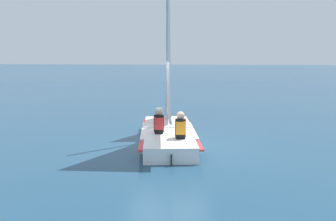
% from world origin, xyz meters
% --- Properties ---
extents(ground_plane, '(260.00, 260.00, 0.00)m').
position_xyz_m(ground_plane, '(0.00, 0.00, 0.00)').
color(ground_plane, navy).
extents(sailboat_main, '(4.50, 2.42, 5.65)m').
position_xyz_m(sailboat_main, '(-0.06, -0.01, 0.80)').
color(sailboat_main, white).
rests_on(sailboat_main, ground_plane).
extents(sailor_helm, '(0.38, 0.35, 1.16)m').
position_xyz_m(sailor_helm, '(-0.52, 0.19, 0.63)').
color(sailor_helm, black).
rests_on(sailor_helm, ground_plane).
extents(sailor_crew, '(0.38, 0.35, 1.16)m').
position_xyz_m(sailor_crew, '(-1.04, -0.51, 0.62)').
color(sailor_crew, black).
rests_on(sailor_crew, ground_plane).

